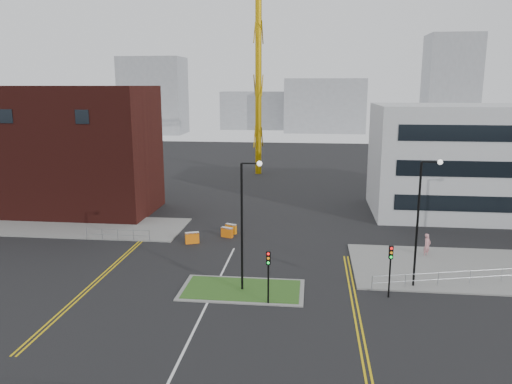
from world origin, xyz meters
TOP-DOWN VIEW (x-y plane):
  - ground at (0.00, 0.00)m, footprint 200.00×200.00m
  - pavement_left at (-20.00, 22.00)m, footprint 28.00×8.00m
  - pavement_right at (22.00, 14.00)m, footprint 24.00×10.00m
  - island_kerb at (2.00, 8.00)m, footprint 8.60×4.60m
  - grass_island at (2.00, 8.00)m, footprint 8.00×4.00m
  - brick_building at (-22.97, 28.00)m, footprint 24.20×10.07m
  - office_block at (26.01, 31.97)m, footprint 25.00×12.20m
  - tower_crane at (3.88, 55.82)m, footprint 52.63×8.28m
  - streetlamp_island at (2.22, 8.00)m, footprint 1.46×0.36m
  - streetlamp_right_near at (14.22, 10.00)m, footprint 1.46×0.36m
  - traffic_light_island at (4.00, 5.98)m, footprint 0.28×0.33m
  - traffic_light_right at (12.00, 7.98)m, footprint 0.28×0.33m
  - railing_left at (-11.00, 18.00)m, footprint 6.05×0.05m
  - railing_right at (20.50, 11.50)m, footprint 19.05×5.05m
  - centre_line at (0.00, 2.00)m, footprint 0.15×30.00m
  - yellow_left_a at (-9.00, 10.00)m, footprint 0.12×24.00m
  - yellow_left_b at (-8.70, 10.00)m, footprint 0.12×24.00m
  - yellow_right_a at (9.50, 6.00)m, footprint 0.12×20.00m
  - yellow_right_b at (9.80, 6.00)m, footprint 0.12×20.00m
  - skyline_a at (-40.00, 120.00)m, footprint 18.00×12.00m
  - skyline_b at (10.00, 130.00)m, footprint 24.00×12.00m
  - skyline_c at (45.00, 125.00)m, footprint 14.00×12.00m
  - skyline_d at (-8.00, 140.00)m, footprint 30.00×12.00m
  - pedestrian at (16.33, 16.66)m, footprint 0.86×0.85m
  - barrier_left at (-1.17, 20.21)m, footprint 1.19×0.73m
  - barrier_mid at (-4.00, 18.01)m, footprint 1.30×0.86m
  - barrier_right at (-1.00, 21.45)m, footprint 1.17×0.80m

SIDE VIEW (x-z plane):
  - ground at x=0.00m, z-range 0.00..0.00m
  - centre_line at x=0.00m, z-range 0.00..0.01m
  - yellow_left_a at x=-9.00m, z-range 0.00..0.01m
  - yellow_left_b at x=-8.70m, z-range 0.00..0.01m
  - yellow_right_a at x=9.50m, z-range 0.00..0.01m
  - yellow_right_b at x=9.80m, z-range 0.00..0.01m
  - island_kerb at x=2.00m, z-range 0.00..0.08m
  - pavement_left at x=-20.00m, z-range 0.00..0.12m
  - pavement_right at x=22.00m, z-range 0.00..0.12m
  - grass_island at x=2.00m, z-range 0.00..0.12m
  - barrier_right at x=-1.00m, z-range 0.04..0.98m
  - barrier_left at x=-1.17m, z-range 0.04..0.99m
  - barrier_mid at x=-4.00m, z-range 0.04..1.08m
  - railing_left at x=-11.00m, z-range 0.19..1.29m
  - railing_right at x=20.50m, z-range 0.23..1.33m
  - pedestrian at x=16.33m, z-range 0.00..2.00m
  - traffic_light_island at x=4.00m, z-range 0.74..4.39m
  - traffic_light_right at x=12.00m, z-range 0.74..4.39m
  - streetlamp_island at x=2.22m, z-range 0.82..10.00m
  - streetlamp_right_near at x=14.22m, z-range 0.82..10.00m
  - skyline_d at x=-8.00m, z-range 0.00..12.00m
  - office_block at x=26.01m, z-range 0.00..12.00m
  - brick_building at x=-22.97m, z-range -0.27..13.97m
  - skyline_b at x=10.00m, z-range 0.00..16.00m
  - skyline_a at x=-40.00m, z-range 0.00..22.00m
  - skyline_c at x=45.00m, z-range 0.00..28.00m
  - tower_crane at x=3.88m, z-range 6.98..43.33m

